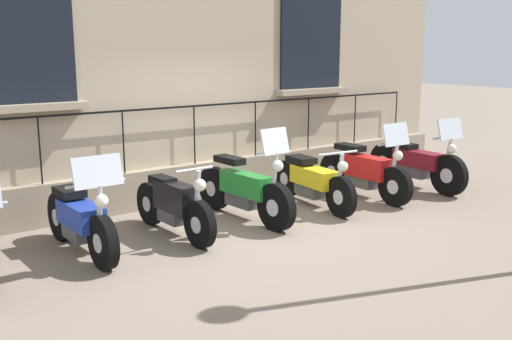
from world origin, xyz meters
TOP-DOWN VIEW (x-y plane):
  - ground_plane at (0.00, 0.00)m, footprint 60.00×60.00m
  - building_facade at (-2.28, 0.00)m, footprint 0.82×11.79m
  - motorcycle_blue at (-0.47, -2.46)m, footprint 1.97×0.71m
  - motorcycle_black at (-0.43, -1.19)m, footprint 1.91×0.53m
  - motorcycle_green at (-0.49, 0.01)m, footprint 2.14×0.55m
  - motorcycle_yellow at (-0.44, 1.31)m, footprint 2.08×0.72m
  - motorcycle_red at (-0.35, 2.40)m, footprint 2.08×0.65m
  - motorcycle_maroon at (-0.28, 3.68)m, footprint 2.20×0.68m

SIDE VIEW (x-z plane):
  - ground_plane at x=0.00m, z-range 0.00..0.00m
  - motorcycle_yellow at x=-0.44m, z-range -0.08..0.90m
  - motorcycle_black at x=-0.43m, z-range -0.09..0.93m
  - motorcycle_blue at x=-0.47m, z-range -0.24..1.08m
  - motorcycle_green at x=-0.49m, z-range -0.28..1.16m
  - motorcycle_maroon at x=-0.28m, z-range -0.22..1.11m
  - motorcycle_red at x=-0.35m, z-range -0.22..1.12m
  - building_facade at x=-2.28m, z-range -0.10..6.43m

